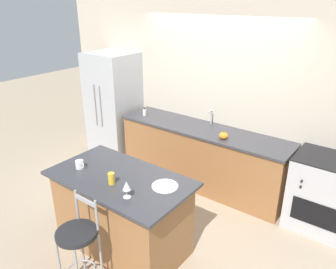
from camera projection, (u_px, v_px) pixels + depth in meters
name	position (u px, v px, depth m)	size (l,w,h in m)	color
ground_plane	(188.00, 193.00, 4.93)	(18.00, 18.00, 0.00)	tan
wall_back	(216.00, 96.00, 4.93)	(6.00, 0.07, 2.70)	beige
back_counter	(202.00, 156.00, 5.03)	(2.67, 0.70, 0.93)	#936038
sink_faucet	(211.00, 115.00, 4.95)	(0.02, 0.13, 0.22)	#ADAFB5
kitchen_island	(122.00, 212.00, 3.72)	(1.59, 0.89, 0.93)	#936038
refrigerator	(114.00, 106.00, 5.82)	(0.81, 0.74, 1.87)	#ADAFB5
oven_range	(325.00, 194.00, 4.04)	(0.79, 0.66, 0.97)	#B7B7BC
bar_stool_near	(78.00, 242.00, 3.12)	(0.39, 0.39, 1.02)	#99999E
dinner_plate	(165.00, 186.00, 3.36)	(0.28, 0.28, 0.02)	white
wine_glass	(127.00, 186.00, 3.14)	(0.08, 0.08, 0.18)	white
coffee_mug	(80.00, 164.00, 3.71)	(0.12, 0.09, 0.09)	white
tumbler_cup	(111.00, 178.00, 3.40)	(0.07, 0.07, 0.12)	gold
pumpkin_decoration	(224.00, 136.00, 4.46)	(0.13, 0.13, 0.12)	orange
soap_bottle	(145.00, 112.00, 5.33)	(0.06, 0.06, 0.14)	silver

